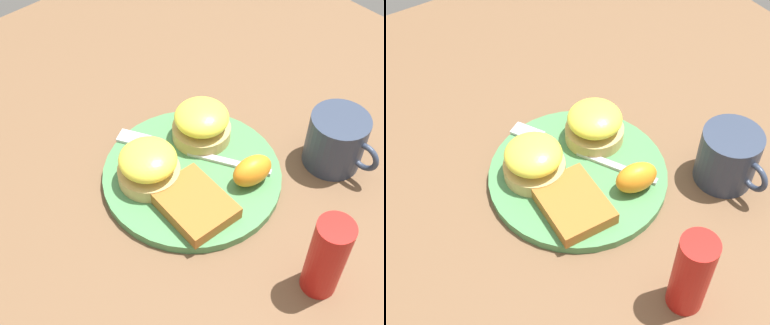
% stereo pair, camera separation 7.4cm
% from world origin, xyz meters
% --- Properties ---
extents(ground_plane, '(1.10, 1.10, 0.00)m').
position_xyz_m(ground_plane, '(0.00, 0.00, 0.00)').
color(ground_plane, brown).
extents(plate, '(0.25, 0.25, 0.01)m').
position_xyz_m(plate, '(0.00, 0.00, 0.01)').
color(plate, '#47844C').
rests_on(plate, ground_plane).
extents(sandwich_benedict_left, '(0.09, 0.09, 0.06)m').
position_xyz_m(sandwich_benedict_left, '(-0.04, 0.06, 0.04)').
color(sandwich_benedict_left, tan).
rests_on(sandwich_benedict_left, plate).
extents(sandwich_benedict_right, '(0.09, 0.09, 0.06)m').
position_xyz_m(sandwich_benedict_right, '(-0.03, -0.05, 0.04)').
color(sandwich_benedict_right, tan).
rests_on(sandwich_benedict_right, plate).
extents(hashbrown_patty, '(0.11, 0.09, 0.02)m').
position_xyz_m(hashbrown_patty, '(0.05, -0.04, 0.02)').
color(hashbrown_patty, '#A06226').
rests_on(hashbrown_patty, plate).
extents(orange_wedge, '(0.05, 0.07, 0.04)m').
position_xyz_m(orange_wedge, '(0.07, 0.05, 0.04)').
color(orange_wedge, orange).
rests_on(orange_wedge, plate).
extents(fork, '(0.21, 0.13, 0.00)m').
position_xyz_m(fork, '(-0.04, 0.02, 0.02)').
color(fork, silver).
rests_on(fork, plate).
extents(cup, '(0.11, 0.08, 0.08)m').
position_xyz_m(cup, '(0.11, 0.17, 0.04)').
color(cup, '#2D384C').
rests_on(cup, ground_plane).
extents(condiment_bottle, '(0.04, 0.04, 0.12)m').
position_xyz_m(condiment_bottle, '(0.23, 0.00, 0.06)').
color(condiment_bottle, '#B21914').
rests_on(condiment_bottle, ground_plane).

